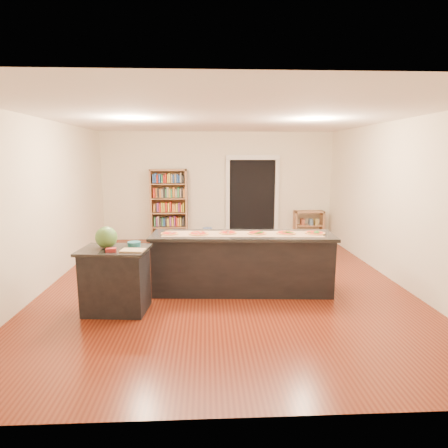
{
  "coord_description": "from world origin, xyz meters",
  "views": [
    {
      "loc": [
        -0.31,
        -6.32,
        2.19
      ],
      "look_at": [
        0.0,
        0.2,
        1.0
      ],
      "focal_mm": 30.0,
      "sensor_mm": 36.0,
      "label": 1
    }
  ],
  "objects_px": {
    "bookshelf": "(169,206)",
    "low_shelf": "(308,225)",
    "side_counter": "(116,280)",
    "kitchen_island": "(242,263)",
    "waste_bin": "(208,234)",
    "watermelon": "(106,237)"
  },
  "relations": [
    {
      "from": "bookshelf",
      "to": "low_shelf",
      "type": "relative_size",
      "value": 2.43
    },
    {
      "from": "side_counter",
      "to": "bookshelf",
      "type": "height_order",
      "value": "bookshelf"
    },
    {
      "from": "side_counter",
      "to": "low_shelf",
      "type": "bearing_deg",
      "value": 53.61
    },
    {
      "from": "side_counter",
      "to": "kitchen_island",
      "type": "bearing_deg",
      "value": 26.04
    },
    {
      "from": "waste_bin",
      "to": "kitchen_island",
      "type": "bearing_deg",
      "value": -81.63
    },
    {
      "from": "low_shelf",
      "to": "waste_bin",
      "type": "relative_size",
      "value": 2.18
    },
    {
      "from": "watermelon",
      "to": "side_counter",
      "type": "bearing_deg",
      "value": -17.81
    },
    {
      "from": "bookshelf",
      "to": "watermelon",
      "type": "xyz_separation_m",
      "value": [
        -0.44,
        -4.44,
        0.14
      ]
    },
    {
      "from": "side_counter",
      "to": "waste_bin",
      "type": "height_order",
      "value": "side_counter"
    },
    {
      "from": "low_shelf",
      "to": "side_counter",
      "type": "bearing_deg",
      "value": -131.7
    },
    {
      "from": "bookshelf",
      "to": "low_shelf",
      "type": "height_order",
      "value": "bookshelf"
    },
    {
      "from": "kitchen_island",
      "to": "bookshelf",
      "type": "bearing_deg",
      "value": 115.72
    },
    {
      "from": "kitchen_island",
      "to": "bookshelf",
      "type": "xyz_separation_m",
      "value": [
        -1.53,
        3.77,
        0.45
      ]
    },
    {
      "from": "side_counter",
      "to": "bookshelf",
      "type": "bearing_deg",
      "value": 91.08
    },
    {
      "from": "kitchen_island",
      "to": "side_counter",
      "type": "height_order",
      "value": "kitchen_island"
    },
    {
      "from": "kitchen_island",
      "to": "side_counter",
      "type": "relative_size",
      "value": 3.13
    },
    {
      "from": "waste_bin",
      "to": "watermelon",
      "type": "bearing_deg",
      "value": -108.06
    },
    {
      "from": "kitchen_island",
      "to": "low_shelf",
      "type": "xyz_separation_m",
      "value": [
        2.12,
        3.77,
        -0.1
      ]
    },
    {
      "from": "bookshelf",
      "to": "kitchen_island",
      "type": "bearing_deg",
      "value": -67.89
    },
    {
      "from": "side_counter",
      "to": "bookshelf",
      "type": "xyz_separation_m",
      "value": [
        0.33,
        4.47,
        0.47
      ]
    },
    {
      "from": "bookshelf",
      "to": "low_shelf",
      "type": "bearing_deg",
      "value": 0.02
    },
    {
      "from": "watermelon",
      "to": "kitchen_island",
      "type": "bearing_deg",
      "value": 18.77
    }
  ]
}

